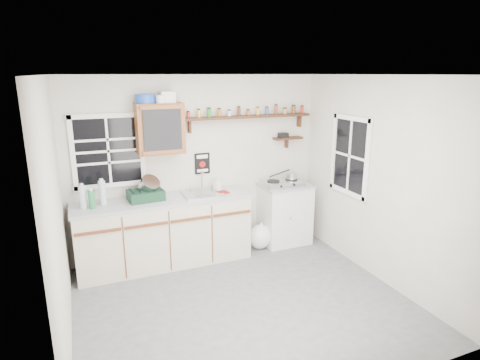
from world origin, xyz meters
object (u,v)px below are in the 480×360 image
object	(u,v)px
upper_cabinet	(160,128)
dish_rack	(147,192)
main_cabinet	(165,231)
spice_shelf	(249,116)
hotplate	(282,183)
right_cabinet	(284,213)

from	to	relation	value
upper_cabinet	dish_rack	xyz separation A→B (m)	(-0.24, -0.11, -0.80)
main_cabinet	dish_rack	bearing A→B (deg)	169.42
main_cabinet	dish_rack	size ratio (longest dim) A/B	4.95
main_cabinet	dish_rack	world-z (taller)	dish_rack
upper_cabinet	spice_shelf	size ratio (longest dim) A/B	0.34
dish_rack	hotplate	distance (m)	1.98
upper_cabinet	hotplate	xyz separation A→B (m)	(1.74, -0.14, -0.88)
upper_cabinet	dish_rack	distance (m)	0.84
main_cabinet	upper_cabinet	xyz separation A→B (m)	(0.03, 0.14, 1.36)
upper_cabinet	spice_shelf	distance (m)	1.29
spice_shelf	dish_rack	distance (m)	1.77
spice_shelf	hotplate	world-z (taller)	spice_shelf
right_cabinet	dish_rack	xyz separation A→B (m)	(-2.04, 0.01, 0.57)
right_cabinet	spice_shelf	distance (m)	1.57
upper_cabinet	dish_rack	bearing A→B (deg)	-155.74
right_cabinet	dish_rack	size ratio (longest dim) A/B	1.95
spice_shelf	hotplate	xyz separation A→B (m)	(0.46, -0.21, -0.98)
main_cabinet	hotplate	size ratio (longest dim) A/B	3.76
right_cabinet	hotplate	distance (m)	0.50
main_cabinet	spice_shelf	size ratio (longest dim) A/B	1.21
spice_shelf	main_cabinet	bearing A→B (deg)	-170.80
spice_shelf	upper_cabinet	bearing A→B (deg)	-176.91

